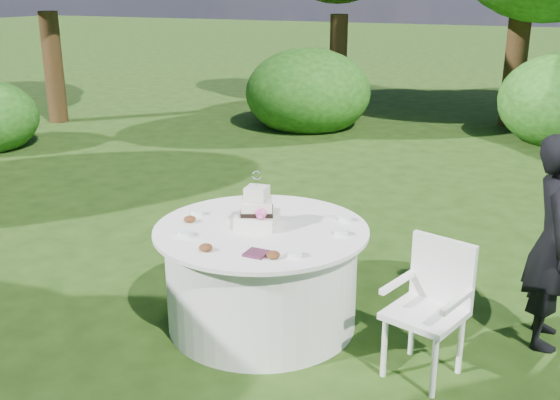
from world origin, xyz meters
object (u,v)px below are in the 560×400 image
(table, at_px, (262,276))
(chair, at_px, (432,299))
(napkins, at_px, (256,253))
(cake, at_px, (257,211))
(guest, at_px, (554,242))

(table, distance_m, chair, 1.29)
(napkins, xyz_separation_m, cake, (-0.23, 0.48, 0.10))
(table, distance_m, cake, 0.50)
(chair, bearing_deg, napkins, -161.72)
(napkins, xyz_separation_m, chair, (1.08, 0.36, -0.26))
(guest, xyz_separation_m, chair, (-0.66, -0.73, -0.24))
(guest, xyz_separation_m, table, (-1.94, -0.62, -0.37))
(table, bearing_deg, cake, 157.55)
(guest, distance_m, chair, 1.01)
(napkins, distance_m, chair, 1.17)
(napkins, relative_size, guest, 0.09)
(cake, bearing_deg, chair, -5.31)
(guest, relative_size, table, 0.97)
(guest, relative_size, chair, 1.68)
(napkins, distance_m, guest, 2.06)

